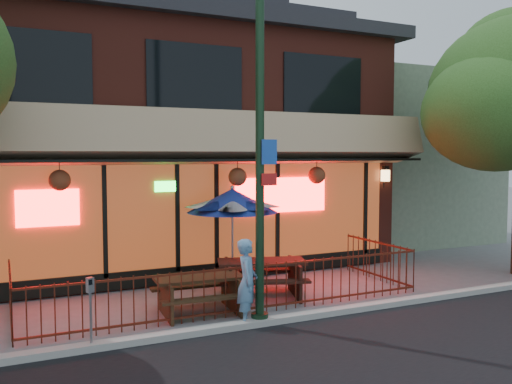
% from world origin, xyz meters
% --- Properties ---
extents(ground, '(80.00, 80.00, 0.00)m').
position_xyz_m(ground, '(0.00, 0.00, 0.00)').
color(ground, gray).
rests_on(ground, ground).
extents(curb, '(80.00, 0.25, 0.12)m').
position_xyz_m(curb, '(0.00, -0.50, 0.06)').
color(curb, '#999993').
rests_on(curb, ground).
extents(restaurant_building, '(12.96, 9.49, 8.05)m').
position_xyz_m(restaurant_building, '(0.00, 7.11, 4.13)').
color(restaurant_building, maroon).
rests_on(restaurant_building, ground).
extents(neighbor_building, '(6.00, 7.00, 6.00)m').
position_xyz_m(neighbor_building, '(9.00, 7.70, 3.00)').
color(neighbor_building, gray).
rests_on(neighbor_building, ground).
extents(patio_fence, '(8.44, 2.62, 1.00)m').
position_xyz_m(patio_fence, '(0.00, 0.50, 0.63)').
color(patio_fence, '#4E1C10').
rests_on(patio_fence, ground).
extents(street_light, '(0.43, 0.32, 7.00)m').
position_xyz_m(street_light, '(0.00, -0.40, 3.15)').
color(street_light, black).
rests_on(street_light, ground).
extents(picnic_table_left, '(1.83, 1.46, 0.74)m').
position_xyz_m(picnic_table_left, '(-0.80, 0.70, 0.49)').
color(picnic_table_left, '#3A2615').
rests_on(picnic_table_left, ground).
extents(picnic_table_right, '(2.28, 1.99, 0.82)m').
position_xyz_m(picnic_table_right, '(0.86, 1.30, 0.54)').
color(picnic_table_right, '#321811').
rests_on(picnic_table_right, ground).
extents(patio_umbrella, '(2.13, 2.13, 2.43)m').
position_xyz_m(patio_umbrella, '(0.60, 2.35, 2.07)').
color(patio_umbrella, gray).
rests_on(patio_umbrella, ground).
extents(pedestrian, '(0.60, 0.69, 1.61)m').
position_xyz_m(pedestrian, '(-0.23, -0.35, 0.80)').
color(pedestrian, '#5C8EB9').
rests_on(pedestrian, ground).
extents(parking_meter_near, '(0.13, 0.12, 1.19)m').
position_xyz_m(parking_meter_near, '(-3.05, -0.48, 0.81)').
color(parking_meter_near, gray).
rests_on(parking_meter_near, ground).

